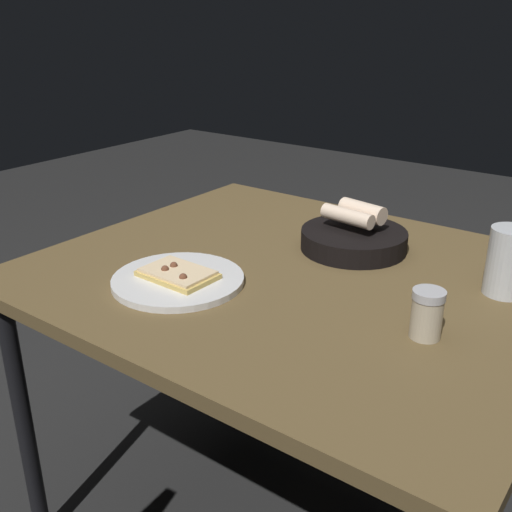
% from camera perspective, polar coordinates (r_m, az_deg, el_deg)
% --- Properties ---
extents(dining_table, '(1.10, 0.93, 0.73)m').
position_cam_1_polar(dining_table, '(1.33, 3.87, -3.77)').
color(dining_table, brown).
rests_on(dining_table, ground).
extents(pizza_plate, '(0.27, 0.27, 0.04)m').
position_cam_1_polar(pizza_plate, '(1.25, -7.41, -2.16)').
color(pizza_plate, silver).
rests_on(pizza_plate, dining_table).
extents(bread_basket, '(0.25, 0.25, 0.11)m').
position_cam_1_polar(bread_basket, '(1.42, 9.31, 1.76)').
color(bread_basket, black).
rests_on(bread_basket, dining_table).
extents(beer_glass, '(0.08, 0.08, 0.14)m').
position_cam_1_polar(beer_glass, '(1.27, 22.74, -0.82)').
color(beer_glass, silver).
rests_on(beer_glass, dining_table).
extents(pepper_shaker, '(0.06, 0.06, 0.09)m').
position_cam_1_polar(pepper_shaker, '(1.07, 15.87, -5.55)').
color(pepper_shaker, '#BFB299').
rests_on(pepper_shaker, dining_table).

